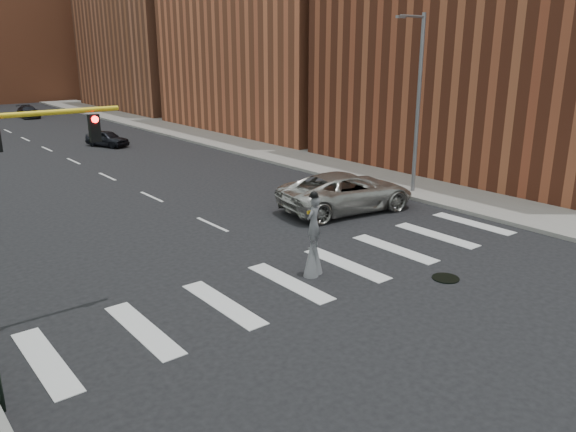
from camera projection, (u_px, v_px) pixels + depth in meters
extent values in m
plane|color=black|center=(339.00, 282.00, 18.44)|extent=(160.00, 160.00, 0.00)
cube|color=gray|center=(236.00, 143.00, 44.58)|extent=(5.00, 90.00, 0.18)
cylinder|color=black|center=(446.00, 278.00, 18.72)|extent=(0.90, 0.90, 0.04)
cube|color=#945336|center=(169.00, 25.00, 69.09)|extent=(16.00, 22.00, 20.00)
cylinder|color=slate|center=(418.00, 107.00, 28.18)|extent=(0.20, 0.20, 9.00)
cylinder|color=slate|center=(413.00, 16.00, 26.46)|extent=(1.80, 0.12, 0.12)
cube|color=slate|center=(401.00, 17.00, 25.94)|extent=(0.50, 0.18, 0.12)
cylinder|color=gold|center=(17.00, 115.00, 14.00)|extent=(5.20, 0.14, 0.14)
cube|color=black|center=(94.00, 128.00, 15.27)|extent=(0.28, 0.18, 0.75)
cylinder|color=#FF0C0C|center=(95.00, 119.00, 15.13)|extent=(0.18, 0.06, 0.18)
cylinder|color=#2F2013|center=(315.00, 260.00, 19.09)|extent=(0.07, 0.07, 0.96)
cylinder|color=#2F2013|center=(311.00, 263.00, 18.82)|extent=(0.07, 0.07, 0.96)
cone|color=#5D5D62|center=(315.00, 256.00, 19.05)|extent=(0.52, 0.52, 1.19)
cone|color=#5D5D62|center=(311.00, 259.00, 18.79)|extent=(0.52, 0.52, 1.19)
imported|color=#5D5D62|center=(314.00, 223.00, 18.56)|extent=(0.76, 0.64, 1.78)
sphere|color=black|center=(314.00, 195.00, 18.28)|extent=(0.26, 0.26, 0.26)
cylinder|color=black|center=(314.00, 196.00, 18.30)|extent=(0.34, 0.34, 0.02)
cube|color=gold|center=(310.00, 208.00, 18.48)|extent=(0.22, 0.05, 0.10)
imported|color=#B2B0A9|center=(347.00, 192.00, 26.29)|extent=(6.93, 4.02, 1.82)
imported|color=black|center=(107.00, 138.00, 43.32)|extent=(2.76, 3.92, 1.24)
imported|color=black|center=(28.00, 112.00, 60.88)|extent=(1.89, 4.37, 1.25)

